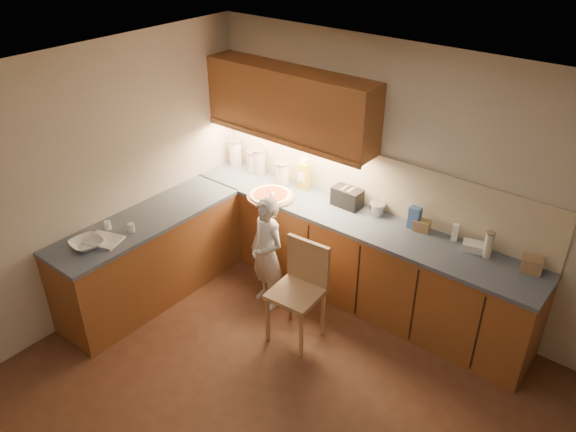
# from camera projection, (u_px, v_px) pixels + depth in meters

# --- Properties ---
(room) EXTENTS (4.54, 4.50, 2.62)m
(room) POSITION_uv_depth(u_px,v_px,m) (270.00, 237.00, 3.78)
(room) COLOR #502D1B
(room) RESTS_ON ground
(l_counter) EXTENTS (3.77, 2.62, 0.92)m
(l_counter) POSITION_uv_depth(u_px,v_px,m) (282.00, 256.00, 5.73)
(l_counter) COLOR brown
(l_counter) RESTS_ON ground
(backsplash) EXTENTS (3.75, 0.02, 0.58)m
(backsplash) POSITION_uv_depth(u_px,v_px,m) (371.00, 180.00, 5.56)
(backsplash) COLOR beige
(backsplash) RESTS_ON l_counter
(upper_cabinets) EXTENTS (1.95, 0.36, 0.73)m
(upper_cabinets) POSITION_uv_depth(u_px,v_px,m) (290.00, 103.00, 5.61)
(upper_cabinets) COLOR brown
(upper_cabinets) RESTS_ON ground
(pizza_on_board) EXTENTS (0.50, 0.50, 0.20)m
(pizza_on_board) POSITION_uv_depth(u_px,v_px,m) (271.00, 196.00, 5.84)
(pizza_on_board) COLOR #A57B52
(pizza_on_board) RESTS_ON l_counter
(child) EXTENTS (0.50, 0.39, 1.20)m
(child) POSITION_uv_depth(u_px,v_px,m) (267.00, 254.00, 5.52)
(child) COLOR silver
(child) RESTS_ON ground
(wooden_chair) EXTENTS (0.47, 0.47, 0.98)m
(wooden_chair) POSITION_uv_depth(u_px,v_px,m) (301.00, 285.00, 5.14)
(wooden_chair) COLOR tan
(wooden_chair) RESTS_ON ground
(mixing_bowl) EXTENTS (0.31, 0.31, 0.07)m
(mixing_bowl) POSITION_uv_depth(u_px,v_px,m) (87.00, 244.00, 5.02)
(mixing_bowl) COLOR white
(mixing_bowl) RESTS_ON l_counter
(canister_a) EXTENTS (0.15, 0.15, 0.31)m
(canister_a) POSITION_uv_depth(u_px,v_px,m) (235.00, 153.00, 6.47)
(canister_a) COLOR silver
(canister_a) RESTS_ON l_counter
(canister_b) EXTENTS (0.15, 0.15, 0.26)m
(canister_b) POSITION_uv_depth(u_px,v_px,m) (253.00, 162.00, 6.32)
(canister_b) COLOR silver
(canister_b) RESTS_ON l_counter
(canister_c) EXTENTS (0.15, 0.15, 0.29)m
(canister_c) POSITION_uv_depth(u_px,v_px,m) (259.00, 161.00, 6.29)
(canister_c) COLOR beige
(canister_c) RESTS_ON l_counter
(canister_d) EXTENTS (0.15, 0.15, 0.25)m
(canister_d) POSITION_uv_depth(u_px,v_px,m) (283.00, 173.00, 6.07)
(canister_d) COLOR silver
(canister_d) RESTS_ON l_counter
(oil_jug) EXTENTS (0.12, 0.09, 0.34)m
(oil_jug) POSITION_uv_depth(u_px,v_px,m) (304.00, 175.00, 5.96)
(oil_jug) COLOR gold
(oil_jug) RESTS_ON l_counter
(toaster) EXTENTS (0.30, 0.18, 0.20)m
(toaster) POSITION_uv_depth(u_px,v_px,m) (347.00, 197.00, 5.65)
(toaster) COLOR black
(toaster) RESTS_ON l_counter
(steel_pot) EXTENTS (0.16, 0.16, 0.12)m
(steel_pot) POSITION_uv_depth(u_px,v_px,m) (377.00, 209.00, 5.52)
(steel_pot) COLOR #B0B0B5
(steel_pot) RESTS_ON l_counter
(blue_box) EXTENTS (0.11, 0.08, 0.22)m
(blue_box) POSITION_uv_depth(u_px,v_px,m) (415.00, 218.00, 5.27)
(blue_box) COLOR #365DA3
(blue_box) RESTS_ON l_counter
(card_box_a) EXTENTS (0.17, 0.14, 0.11)m
(card_box_a) POSITION_uv_depth(u_px,v_px,m) (422.00, 225.00, 5.27)
(card_box_a) COLOR tan
(card_box_a) RESTS_ON l_counter
(white_bottle) EXTENTS (0.07, 0.07, 0.16)m
(white_bottle) POSITION_uv_depth(u_px,v_px,m) (455.00, 232.00, 5.10)
(white_bottle) COLOR white
(white_bottle) RESTS_ON l_counter
(flat_pack) EXTENTS (0.22, 0.18, 0.08)m
(flat_pack) POSITION_uv_depth(u_px,v_px,m) (473.00, 247.00, 4.98)
(flat_pack) COLOR white
(flat_pack) RESTS_ON l_counter
(tall_jar) EXTENTS (0.08, 0.08, 0.25)m
(tall_jar) POSITION_uv_depth(u_px,v_px,m) (489.00, 245.00, 4.85)
(tall_jar) COLOR silver
(tall_jar) RESTS_ON l_counter
(card_box_b) EXTENTS (0.19, 0.16, 0.13)m
(card_box_b) POSITION_uv_depth(u_px,v_px,m) (532.00, 265.00, 4.69)
(card_box_b) COLOR tan
(card_box_b) RESTS_ON l_counter
(dough_cloth) EXTENTS (0.37, 0.33, 0.02)m
(dough_cloth) POSITION_uv_depth(u_px,v_px,m) (104.00, 240.00, 5.12)
(dough_cloth) COLOR silver
(dough_cloth) RESTS_ON l_counter
(spice_jar_a) EXTENTS (0.08, 0.08, 0.08)m
(spice_jar_a) POSITION_uv_depth(u_px,v_px,m) (108.00, 225.00, 5.29)
(spice_jar_a) COLOR white
(spice_jar_a) RESTS_ON l_counter
(spice_jar_b) EXTENTS (0.07, 0.07, 0.08)m
(spice_jar_b) POSITION_uv_depth(u_px,v_px,m) (131.00, 228.00, 5.25)
(spice_jar_b) COLOR white
(spice_jar_b) RESTS_ON l_counter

